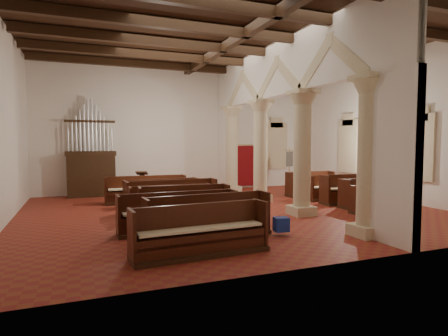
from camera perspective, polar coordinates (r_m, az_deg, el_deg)
floor at (r=13.16m, az=1.46°, el=-6.53°), size 14.00×14.00×0.00m
ceiling at (r=13.43m, az=1.51°, el=19.53°), size 14.00×14.00×0.00m
wall_back at (r=18.63m, az=-5.73°, el=5.81°), size 14.00×0.02×6.00m
wall_front at (r=7.79m, az=19.03°, el=8.17°), size 14.00×0.02×6.00m
wall_left at (r=12.11m, az=-30.94°, el=6.25°), size 0.02×12.00×6.00m
wall_right at (r=16.94m, az=23.99°, el=5.67°), size 0.02×12.00×6.00m
ceiling_beams at (r=13.38m, az=1.50°, el=18.78°), size 13.80×11.80×0.30m
arcade at (r=13.79m, az=8.48°, el=8.78°), size 0.90×11.90×6.00m
window_right_a at (r=15.89m, az=27.70°, el=2.80°), size 0.03×1.00×2.20m
window_right_b at (r=18.76m, az=18.44°, el=3.17°), size 0.03×1.00×2.20m
window_back at (r=20.52m, az=7.90°, el=3.39°), size 1.00×0.03×2.20m
pipe_organ at (r=17.47m, az=-19.60°, el=0.38°), size 2.10×0.85×4.40m
lectern at (r=16.41m, az=-12.33°, el=-2.81°), size 0.57×0.60×1.17m
dossal_curtain at (r=19.81m, az=4.17°, el=0.40°), size 1.80×0.07×2.17m
processional_banner at (r=18.78m, az=9.90°, el=-1.10°), size 0.46×0.59×2.09m
hymnal_box_a at (r=9.86m, az=8.71°, el=-8.48°), size 0.40×0.35×0.36m
hymnal_box_b at (r=10.79m, az=2.92°, el=-7.43°), size 0.41×0.38×0.33m
hymnal_box_c at (r=11.56m, az=-3.90°, el=-6.79°), size 0.32×0.27×0.28m
tube_heater_a at (r=8.24m, az=-7.18°, el=-11.83°), size 0.85×0.27×0.09m
tube_heater_b at (r=8.75m, az=0.87°, el=-10.86°), size 0.91×0.48×0.10m
nave_pew_0 at (r=8.08m, az=-3.52°, el=-10.69°), size 3.01×0.90×1.08m
nave_pew_1 at (r=9.50m, az=-2.33°, el=-8.44°), size 3.29×0.93×1.09m
nave_pew_2 at (r=10.20m, az=-6.88°, el=-7.67°), size 3.22×0.72×1.06m
nave_pew_3 at (r=11.43m, az=-6.04°, el=-6.32°), size 2.76×0.89×1.09m
nave_pew_4 at (r=12.34m, az=-8.09°, el=-5.72°), size 2.67×0.66×1.00m
nave_pew_5 at (r=13.17m, az=-7.87°, el=-4.98°), size 3.16×0.82×1.08m
nave_pew_6 at (r=14.32m, az=-9.46°, el=-4.37°), size 2.84×0.81×1.01m
nave_pew_7 at (r=15.17m, az=-11.81°, el=-3.87°), size 3.15×0.83×1.06m
aisle_pew_0 at (r=13.69m, az=21.93°, el=-5.03°), size 1.73×0.69×0.96m
aisle_pew_1 at (r=14.78m, az=20.79°, el=-4.21°), size 2.14×0.83×1.07m
aisle_pew_2 at (r=15.32m, az=18.15°, el=-3.77°), size 2.07×0.87×1.14m
aisle_pew_3 at (r=16.08m, az=15.38°, el=-3.49°), size 1.81×0.71×1.03m
aisle_pew_4 at (r=17.13m, az=12.99°, el=-2.96°), size 2.21×0.77×1.08m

